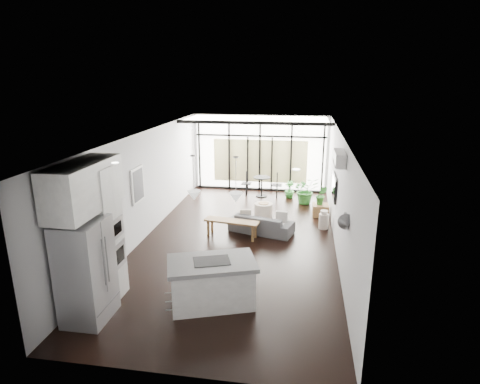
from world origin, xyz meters
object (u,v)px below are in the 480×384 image
(island, at_px, (212,283))
(pouf, at_px, (263,210))
(milk_can, at_px, (324,219))
(fridge, at_px, (86,271))
(sofa, at_px, (261,221))
(console_bench, at_px, (232,229))
(tv, at_px, (334,187))

(island, relative_size, pouf, 2.93)
(island, xyz_separation_m, milk_can, (2.24, 4.31, -0.17))
(fridge, height_order, sofa, fridge)
(console_bench, bearing_deg, fridge, -105.20)
(pouf, bearing_deg, fridge, -113.62)
(milk_can, bearing_deg, island, -117.48)
(sofa, xyz_separation_m, pouf, (-0.07, 1.21, -0.12))
(tv, bearing_deg, island, -121.14)
(milk_can, xyz_separation_m, tv, (0.21, -0.25, 1.03))
(fridge, relative_size, milk_can, 3.44)
(sofa, bearing_deg, pouf, -70.92)
(fridge, bearing_deg, tv, 47.11)
(console_bench, bearing_deg, sofa, 40.33)
(sofa, bearing_deg, console_bench, 47.23)
(sofa, xyz_separation_m, console_bench, (-0.75, -0.46, -0.11))
(island, height_order, tv, tv)
(island, bearing_deg, pouf, 65.35)
(pouf, height_order, tv, tv)
(tv, bearing_deg, milk_can, 129.88)
(sofa, height_order, pouf, sofa)
(pouf, bearing_deg, tv, -24.20)
(sofa, bearing_deg, fridge, 76.26)
(fridge, distance_m, console_bench, 4.53)
(island, distance_m, sofa, 3.78)
(fridge, height_order, console_bench, fridge)
(pouf, bearing_deg, milk_can, -19.87)
(pouf, relative_size, milk_can, 1.03)
(fridge, relative_size, tv, 1.68)
(fridge, bearing_deg, island, 21.14)
(pouf, xyz_separation_m, milk_can, (1.78, -0.64, 0.05))
(console_bench, relative_size, milk_can, 2.73)
(milk_can, bearing_deg, pouf, 160.13)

